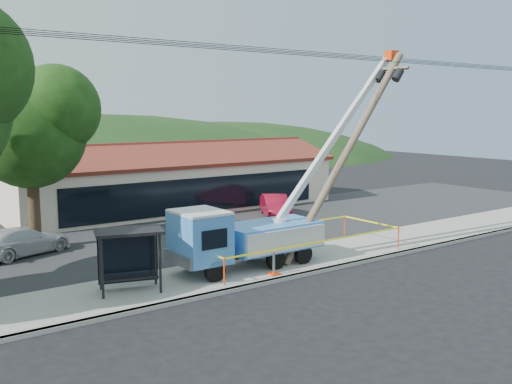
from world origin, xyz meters
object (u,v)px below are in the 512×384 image
object	(u,v)px
utility_truck	(246,232)
leaning_pole	(351,144)
bus_shelter	(129,246)
car_red	(275,218)
car_white	(23,257)

from	to	relation	value
utility_truck	leaning_pole	xyz separation A→B (m)	(5.38, -0.71, 3.59)
bus_shelter	car_red	bearing A→B (deg)	49.59
car_white	car_red	bearing A→B (deg)	-107.31
leaning_pole	car_white	size ratio (longest dim) A/B	2.09
bus_shelter	leaning_pole	bearing A→B (deg)	13.15
car_red	car_white	distance (m)	15.52
utility_truck	car_white	size ratio (longest dim) A/B	2.67
leaning_pole	bus_shelter	size ratio (longest dim) A/B	3.47
utility_truck	car_red	bearing A→B (deg)	46.67
utility_truck	leaning_pole	distance (m)	6.51
utility_truck	bus_shelter	distance (m)	5.32
utility_truck	bus_shelter	bearing A→B (deg)	-179.11
leaning_pole	bus_shelter	world-z (taller)	leaning_pole
leaning_pole	car_red	size ratio (longest dim) A/B	2.26
leaning_pole	utility_truck	bearing A→B (deg)	172.51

